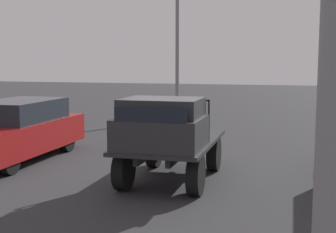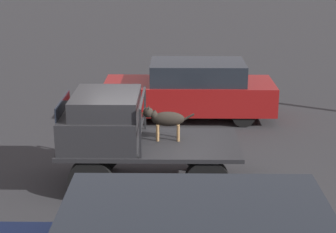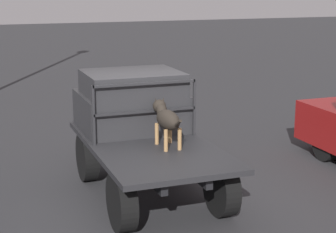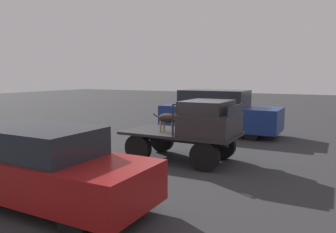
% 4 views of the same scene
% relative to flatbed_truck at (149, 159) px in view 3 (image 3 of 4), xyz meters
% --- Properties ---
extents(ground_plane, '(80.00, 80.00, 0.00)m').
position_rel_flatbed_truck_xyz_m(ground_plane, '(0.00, 0.00, -0.61)').
color(ground_plane, '#2D2D30').
extents(flatbed_truck, '(3.47, 1.81, 0.89)m').
position_rel_flatbed_truck_xyz_m(flatbed_truck, '(0.00, 0.00, 0.00)').
color(flatbed_truck, black).
rests_on(flatbed_truck, ground).
extents(truck_cab, '(1.48, 1.69, 0.98)m').
position_rel_flatbed_truck_xyz_m(truck_cab, '(0.92, 0.00, 0.74)').
color(truck_cab, '#28282B').
rests_on(truck_cab, flatbed_truck).
extents(truck_headboard, '(0.04, 1.69, 0.92)m').
position_rel_flatbed_truck_xyz_m(truck_headboard, '(0.14, 0.00, 0.88)').
color(truck_headboard, '#232326').
rests_on(truck_headboard, flatbed_truck).
extents(dog, '(1.05, 0.29, 0.69)m').
position_rel_flatbed_truck_xyz_m(dog, '(-0.27, -0.19, 0.70)').
color(dog, '#9E7547').
rests_on(dog, flatbed_truck).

